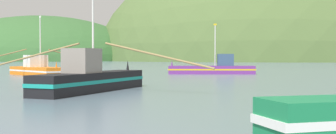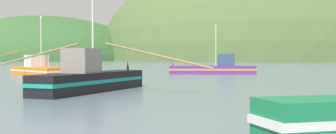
% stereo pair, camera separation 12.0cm
% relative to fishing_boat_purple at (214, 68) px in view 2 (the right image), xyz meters
% --- Properties ---
extents(hill_mid_right, '(170.99, 136.79, 106.11)m').
position_rel_fishing_boat_purple_xyz_m(hill_mid_right, '(53.99, 156.89, -0.68)').
color(hill_mid_right, '#516B38').
rests_on(hill_mid_right, ground).
extents(hill_far_center, '(94.81, 75.85, 41.23)m').
position_rel_fishing_boat_purple_xyz_m(hill_far_center, '(-56.63, 151.48, -0.68)').
color(hill_far_center, '#386633').
rests_on(hill_far_center, ground).
extents(fishing_boat_purple, '(10.46, 2.41, 6.01)m').
position_rel_fishing_boat_purple_xyz_m(fishing_boat_purple, '(0.00, 0.00, 0.00)').
color(fishing_boat_purple, '#6B2D84').
rests_on(fishing_boat_purple, ground).
extents(fishing_boat_black, '(13.98, 10.01, 5.86)m').
position_rel_fishing_boat_purple_xyz_m(fishing_boat_black, '(-11.30, -25.03, 0.11)').
color(fishing_boat_black, black).
rests_on(fishing_boat_black, ground).
extents(fishing_boat_orange, '(12.34, 9.75, 6.56)m').
position_rel_fishing_boat_purple_xyz_m(fishing_boat_orange, '(-20.09, -2.56, -0.01)').
color(fishing_boat_orange, orange).
rests_on(fishing_boat_orange, ground).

